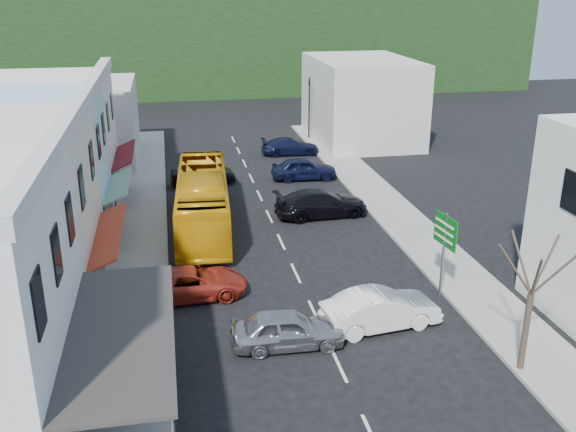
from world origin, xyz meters
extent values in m
plane|color=black|center=(0.00, 0.00, 0.00)|extent=(120.00, 120.00, 0.00)
cube|color=gray|center=(-7.50, 10.00, 0.07)|extent=(3.00, 52.00, 0.15)
cube|color=gray|center=(7.50, 10.00, 0.07)|extent=(3.00, 52.00, 0.15)
cube|color=#5D1116|center=(-8.40, -5.50, 3.05)|extent=(1.30, 7.65, 0.08)
cube|color=beige|center=(-12.50, 3.00, 4.00)|extent=(7.00, 8.00, 8.00)
cube|color=#9F321C|center=(-8.40, 3.00, 3.05)|extent=(1.30, 6.80, 0.08)
cube|color=#8EAFBD|center=(-12.50, 10.00, 4.00)|extent=(7.00, 6.00, 8.00)
cube|color=#195926|center=(-8.40, 10.00, 3.05)|extent=(1.30, 5.10, 0.08)
cube|color=silver|center=(-12.50, 16.50, 4.00)|extent=(7.00, 7.00, 8.00)
cube|color=#5D1116|center=(-8.40, 16.50, 3.05)|extent=(1.30, 5.95, 0.08)
cube|color=#B7B2A8|center=(-12.00, 27.00, 3.00)|extent=(8.00, 10.00, 6.00)
cube|color=#B7B2A8|center=(11.00, 30.00, 3.50)|extent=(8.00, 12.00, 7.00)
cube|color=black|center=(0.00, 64.00, 6.00)|extent=(80.00, 24.00, 12.00)
cube|color=black|center=(-8.00, 70.00, 10.00)|extent=(40.00, 16.00, 8.00)
imported|color=#EBA10C|center=(-3.95, 10.86, 1.55)|extent=(3.20, 11.73, 3.10)
imported|color=#A0A0A4|center=(-1.60, -2.34, 0.70)|extent=(4.45, 1.93, 1.40)
imported|color=silver|center=(2.35, -1.63, 0.70)|extent=(4.60, 2.38, 1.40)
imported|color=maroon|center=(-5.00, 2.46, 0.70)|extent=(4.67, 2.09, 1.40)
imported|color=black|center=(3.06, 11.52, 0.70)|extent=(4.63, 2.18, 1.40)
imported|color=black|center=(3.61, 19.05, 0.70)|extent=(4.49, 2.03, 1.40)
imported|color=black|center=(-3.50, 19.16, 0.70)|extent=(4.56, 2.23, 1.40)
imported|color=black|center=(3.96, 25.98, 0.70)|extent=(4.57, 2.03, 1.40)
imported|color=black|center=(-7.29, 0.49, 1.00)|extent=(0.59, 0.70, 1.70)
camera|label=1|loc=(-5.57, -23.39, 13.22)|focal=40.00mm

